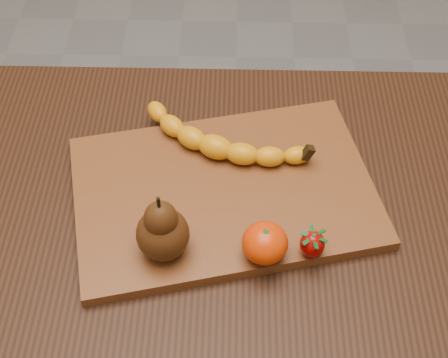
{
  "coord_description": "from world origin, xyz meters",
  "views": [
    {
      "loc": [
        -0.0,
        -0.54,
        1.52
      ],
      "look_at": [
        -0.02,
        0.05,
        0.8
      ],
      "focal_mm": 50.0,
      "sensor_mm": 36.0,
      "label": 1
    }
  ],
  "objects_px": {
    "cutting_board": "(224,191)",
    "mandarin": "(265,243)",
    "table": "(234,259)",
    "pear": "(162,225)"
  },
  "relations": [
    {
      "from": "table",
      "to": "cutting_board",
      "type": "distance_m",
      "value": 0.12
    },
    {
      "from": "cutting_board",
      "to": "mandarin",
      "type": "distance_m",
      "value": 0.14
    },
    {
      "from": "table",
      "to": "mandarin",
      "type": "relative_size",
      "value": 15.61
    },
    {
      "from": "table",
      "to": "pear",
      "type": "bearing_deg",
      "value": -148.54
    },
    {
      "from": "table",
      "to": "cutting_board",
      "type": "height_order",
      "value": "cutting_board"
    },
    {
      "from": "pear",
      "to": "mandarin",
      "type": "height_order",
      "value": "pear"
    },
    {
      "from": "table",
      "to": "mandarin",
      "type": "distance_m",
      "value": 0.16
    },
    {
      "from": "cutting_board",
      "to": "mandarin",
      "type": "xyz_separation_m",
      "value": [
        0.06,
        -0.12,
        0.04
      ]
    },
    {
      "from": "pear",
      "to": "mandarin",
      "type": "bearing_deg",
      "value": -1.94
    },
    {
      "from": "table",
      "to": "cutting_board",
      "type": "xyz_separation_m",
      "value": [
        -0.02,
        0.05,
        0.11
      ]
    }
  ]
}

